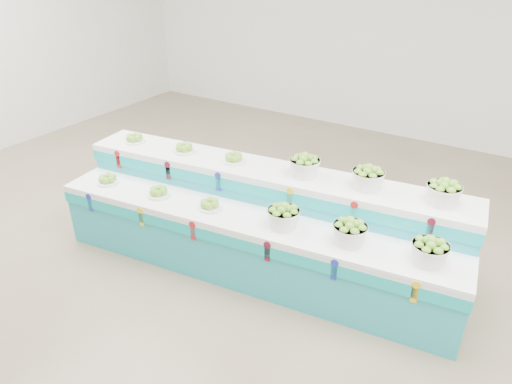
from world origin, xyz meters
TOP-DOWN VIEW (x-y plane):
  - ground at (0.00, 0.00)m, footprint 10.00×10.00m
  - back_wall at (0.00, 5.00)m, footprint 10.00×0.00m
  - display_stand at (0.36, 0.38)m, footprint 4.32×1.58m
  - plate_lower_left at (-1.30, -0.08)m, footprint 0.27×0.27m
  - plate_lower_mid at (-0.62, -0.00)m, footprint 0.27×0.27m
  - plate_lower_right at (0.00, 0.07)m, footprint 0.27×0.27m
  - basket_lower_left at (0.79, 0.17)m, footprint 0.34×0.34m
  - basket_lower_mid at (1.42, 0.25)m, footprint 0.34×0.34m
  - basket_lower_right at (2.09, 0.33)m, footprint 0.34×0.34m
  - plate_upper_left at (-1.36, 0.43)m, footprint 0.27×0.27m
  - plate_upper_mid at (-0.68, 0.52)m, footprint 0.27×0.27m
  - plate_upper_right at (-0.06, 0.59)m, footprint 0.27×0.27m
  - basket_upper_left at (0.73, 0.69)m, footprint 0.34×0.34m
  - basket_upper_mid at (1.36, 0.76)m, footprint 0.34×0.34m
  - basket_upper_right at (2.02, 0.85)m, footprint 0.34×0.34m

SIDE VIEW (x-z plane):
  - ground at x=0.00m, z-range 0.00..0.00m
  - display_stand at x=0.36m, z-range 0.00..1.02m
  - plate_lower_left at x=-1.30m, z-range 0.72..0.82m
  - plate_lower_mid at x=-0.62m, z-range 0.72..0.82m
  - plate_lower_right at x=0.00m, z-range 0.72..0.82m
  - basket_lower_left at x=0.79m, z-range 0.72..0.95m
  - basket_lower_mid at x=1.42m, z-range 0.72..0.95m
  - basket_lower_right at x=2.09m, z-range 0.72..0.95m
  - plate_upper_left at x=-1.36m, z-range 1.02..1.12m
  - plate_upper_mid at x=-0.68m, z-range 1.02..1.12m
  - plate_upper_right at x=-0.06m, z-range 1.02..1.12m
  - basket_upper_left at x=0.73m, z-range 1.02..1.25m
  - basket_upper_mid at x=1.36m, z-range 1.02..1.25m
  - basket_upper_right at x=2.02m, z-range 1.02..1.25m
  - back_wall at x=0.00m, z-range -3.00..7.00m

